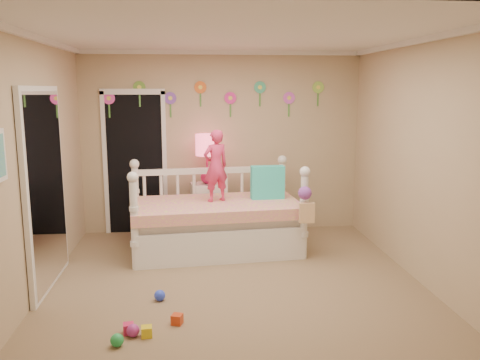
{
  "coord_description": "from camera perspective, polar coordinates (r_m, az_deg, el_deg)",
  "views": [
    {
      "loc": [
        -0.44,
        -4.94,
        2.07
      ],
      "look_at": [
        0.1,
        0.6,
        1.05
      ],
      "focal_mm": 37.33,
      "sensor_mm": 36.0,
      "label": 1
    }
  ],
  "objects": [
    {
      "name": "floor",
      "position": [
        5.38,
        -0.45,
        -12.27
      ],
      "size": [
        4.0,
        4.5,
        0.01
      ],
      "primitive_type": "cube",
      "color": "#7F684C",
      "rests_on": "ground"
    },
    {
      "name": "ceiling",
      "position": [
        4.99,
        -0.49,
        16.48
      ],
      "size": [
        4.0,
        4.5,
        0.01
      ],
      "primitive_type": "cube",
      "color": "white",
      "rests_on": "floor"
    },
    {
      "name": "back_wall",
      "position": [
        7.24,
        -2.07,
        4.28
      ],
      "size": [
        4.0,
        0.01,
        2.6
      ],
      "primitive_type": "cube",
      "color": "tan",
      "rests_on": "floor"
    },
    {
      "name": "left_wall",
      "position": [
        5.24,
        -22.83,
        1.1
      ],
      "size": [
        0.01,
        4.5,
        2.6
      ],
      "primitive_type": "cube",
      "color": "tan",
      "rests_on": "floor"
    },
    {
      "name": "right_wall",
      "position": [
        5.57,
        20.52,
        1.77
      ],
      "size": [
        0.01,
        4.5,
        2.6
      ],
      "primitive_type": "cube",
      "color": "tan",
      "rests_on": "floor"
    },
    {
      "name": "crown_molding",
      "position": [
        4.98,
        -0.49,
        16.13
      ],
      "size": [
        4.0,
        4.5,
        0.06
      ],
      "primitive_type": null,
      "color": "white",
      "rests_on": "ceiling"
    },
    {
      "name": "daybed",
      "position": [
        6.4,
        -2.77,
        -3.07
      ],
      "size": [
        2.24,
        1.34,
        1.17
      ],
      "primitive_type": null,
      "rotation": [
        0.0,
        0.0,
        0.09
      ],
      "color": "white",
      "rests_on": "floor"
    },
    {
      "name": "pillow_turquoise",
      "position": [
        6.53,
        3.16,
        -0.27
      ],
      "size": [
        0.44,
        0.17,
        0.43
      ],
      "primitive_type": "cube",
      "rotation": [
        0.0,
        0.0,
        0.04
      ],
      "color": "#28CCA4",
      "rests_on": "daybed"
    },
    {
      "name": "pillow_lime",
      "position": [
        6.66,
        3.06,
        -0.44
      ],
      "size": [
        0.38,
        0.19,
        0.35
      ],
      "primitive_type": "cube",
      "rotation": [
        0.0,
        0.0,
        -0.16
      ],
      "color": "#7EE144",
      "rests_on": "daybed"
    },
    {
      "name": "child",
      "position": [
        6.33,
        -2.79,
        1.63
      ],
      "size": [
        0.4,
        0.34,
        0.92
      ],
      "primitive_type": "imported",
      "rotation": [
        0.0,
        0.0,
        3.56
      ],
      "color": "#E03264",
      "rests_on": "daybed"
    },
    {
      "name": "nightstand",
      "position": [
        7.14,
        -3.72,
        -3.37
      ],
      "size": [
        0.48,
        0.39,
        0.75
      ],
      "primitive_type": "cube",
      "rotation": [
        0.0,
        0.0,
        0.11
      ],
      "color": "white",
      "rests_on": "floor"
    },
    {
      "name": "table_lamp",
      "position": [
        6.99,
        -3.8,
        3.33
      ],
      "size": [
        0.32,
        0.32,
        0.7
      ],
      "color": "#CF1B5B",
      "rests_on": "nightstand"
    },
    {
      "name": "closet_doorway",
      "position": [
        7.29,
        -11.9,
        2.01
      ],
      "size": [
        0.9,
        0.04,
        2.07
      ],
      "primitive_type": "cube",
      "color": "black",
      "rests_on": "back_wall"
    },
    {
      "name": "flower_decals",
      "position": [
        7.19,
        -2.82,
        9.34
      ],
      "size": [
        3.4,
        0.02,
        0.5
      ],
      "primitive_type": null,
      "color": "#B2668C",
      "rests_on": "back_wall"
    },
    {
      "name": "mirror_closet",
      "position": [
        5.55,
        -21.36,
        -0.93
      ],
      "size": [
        0.07,
        1.3,
        2.1
      ],
      "primitive_type": "cube",
      "color": "white",
      "rests_on": "left_wall"
    },
    {
      "name": "hanging_bag",
      "position": [
        5.94,
        7.43,
        -2.95
      ],
      "size": [
        0.2,
        0.16,
        0.36
      ],
      "primitive_type": null,
      "color": "beige",
      "rests_on": "daybed"
    },
    {
      "name": "toy_scatter",
      "position": [
        4.76,
        -11.49,
        -14.91
      ],
      "size": [
        1.0,
        1.41,
        0.11
      ],
      "primitive_type": null,
      "rotation": [
        0.0,
        0.0,
        0.16
      ],
      "color": "#996666",
      "rests_on": "floor"
    }
  ]
}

